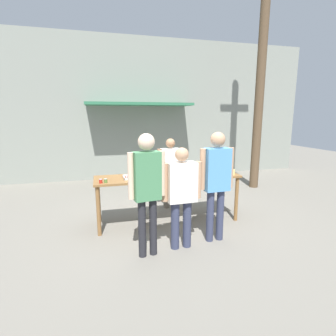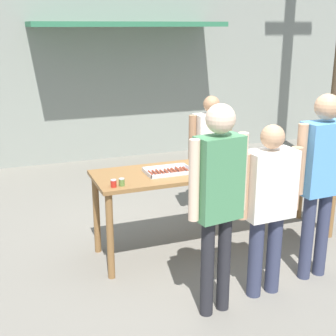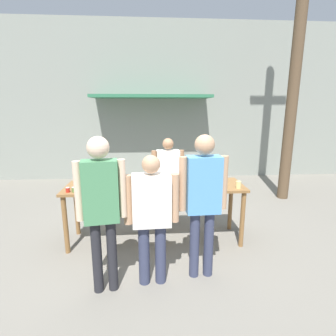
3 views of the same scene
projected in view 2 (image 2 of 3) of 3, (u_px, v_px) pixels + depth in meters
name	position (u px, v px, depth m)	size (l,w,h in m)	color
ground_plane	(217.00, 244.00, 5.34)	(24.00, 24.00, 0.00)	slate
building_facade_back	(120.00, 33.00, 8.23)	(12.00, 1.11, 4.50)	gray
serving_table	(220.00, 175.00, 5.10)	(2.76, 0.73, 0.93)	brown
food_tray_sausages	(168.00, 171.00, 4.84)	(0.47, 0.30, 0.04)	silver
food_tray_buns	(236.00, 163.00, 5.10)	(0.42, 0.30, 0.05)	silver
condiment_jar_mustard	(114.00, 183.00, 4.40)	(0.06, 0.06, 0.07)	#B22319
condiment_jar_ketchup	(122.00, 182.00, 4.44)	(0.06, 0.06, 0.07)	#567A38
beer_cup	(329.00, 156.00, 5.25)	(0.08, 0.08, 0.11)	#DBC67A
person_server_behind_table	(210.00, 147.00, 5.84)	(0.60, 0.26, 1.57)	#756B5B
person_customer_holding_hotdog	(218.00, 191.00, 3.77)	(0.54, 0.26, 1.82)	#232328
person_customer_with_cup	(321.00, 171.00, 4.35)	(0.59, 0.24, 1.81)	#333851
person_customer_waiting_in_line	(269.00, 198.00, 4.09)	(0.64, 0.26, 1.60)	#333851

